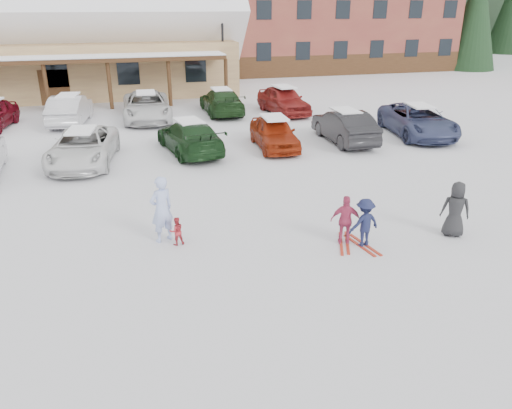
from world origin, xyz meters
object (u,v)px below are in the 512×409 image
object	(u,v)px
lamp_post	(223,40)
parked_car_10	(147,106)
parked_car_12	(284,100)
toddler_red	(177,231)
parked_car_6	(418,120)
day_lodge	(25,36)
parked_car_9	(70,109)
parked_car_3	(190,137)
parked_car_11	(222,101)
parked_car_2	(83,147)
parked_car_5	(344,126)
parked_car_4	(274,133)
adult_skier	(162,209)
bystander_dark	(456,209)
child_magenta	(346,220)
child_navy	(364,223)

from	to	relation	value
lamp_post	parked_car_10	size ratio (longest dim) A/B	1.20
parked_car_12	toddler_red	bearing A→B (deg)	-124.08
lamp_post	parked_car_10	world-z (taller)	lamp_post
parked_car_10	parked_car_6	bearing A→B (deg)	-27.44
day_lodge	parked_car_9	bearing A→B (deg)	-73.09
parked_car_3	parked_car_11	size ratio (longest dim) A/B	0.97
lamp_post	parked_car_10	bearing A→B (deg)	-129.74
parked_car_9	parked_car_11	distance (m)	8.38
day_lodge	toddler_red	bearing A→B (deg)	-75.13
parked_car_2	toddler_red	bearing A→B (deg)	-63.78
parked_car_2	parked_car_10	bearing A→B (deg)	76.32
toddler_red	parked_car_2	distance (m)	8.77
day_lodge	parked_car_5	xyz separation A→B (m)	(15.94, -18.08, -3.19)
parked_car_3	parked_car_11	world-z (taller)	parked_car_11
day_lodge	parked_car_6	bearing A→B (deg)	-41.91
parked_car_3	parked_car_4	world-z (taller)	parked_car_3
parked_car_4	parked_car_12	bearing A→B (deg)	71.39
parked_car_5	toddler_red	bearing A→B (deg)	44.81
adult_skier	parked_car_5	distance (m)	12.42
toddler_red	parked_car_10	distance (m)	15.92
bystander_dark	parked_car_4	distance (m)	10.26
adult_skier	parked_car_10	bearing A→B (deg)	-118.33
lamp_post	parked_car_4	distance (m)	14.56
bystander_dark	parked_car_3	size ratio (longest dim) A/B	0.33
toddler_red	parked_car_10	size ratio (longest dim) A/B	0.15
parked_car_4	bystander_dark	bearing A→B (deg)	-75.05
lamp_post	adult_skier	size ratio (longest dim) A/B	3.52
day_lodge	parked_car_2	bearing A→B (deg)	-76.79
lamp_post	toddler_red	distance (m)	23.83
parked_car_3	parked_car_5	xyz separation A→B (m)	(7.22, -0.12, 0.05)
adult_skier	parked_car_12	xyz separation A→B (m)	(8.39, 15.28, -0.15)
child_magenta	parked_car_10	bearing A→B (deg)	-54.60
parked_car_2	parked_car_5	world-z (taller)	parked_car_5
parked_car_2	adult_skier	bearing A→B (deg)	-65.20
parked_car_2	parked_car_12	bearing A→B (deg)	41.72
lamp_post	parked_car_5	distance (m)	14.69
parked_car_9	bystander_dark	bearing A→B (deg)	130.06
parked_car_9	parked_car_10	size ratio (longest dim) A/B	0.86
parked_car_2	parked_car_6	distance (m)	15.59
parked_car_4	parked_car_10	world-z (taller)	parked_car_10
toddler_red	child_magenta	distance (m)	4.56
day_lodge	parked_car_3	size ratio (longest dim) A/B	6.03
parked_car_6	parked_car_3	bearing A→B (deg)	-171.30
toddler_red	parked_car_12	world-z (taller)	parked_car_12
adult_skier	bystander_dark	world-z (taller)	adult_skier
parked_car_9	lamp_post	bearing A→B (deg)	-138.22
bystander_dark	parked_car_11	world-z (taller)	bystander_dark
toddler_red	bystander_dark	xyz separation A→B (m)	(7.57, -1.42, 0.39)
parked_car_4	parked_car_12	distance (m)	7.53
toddler_red	child_navy	xyz separation A→B (m)	(4.84, -1.37, 0.28)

